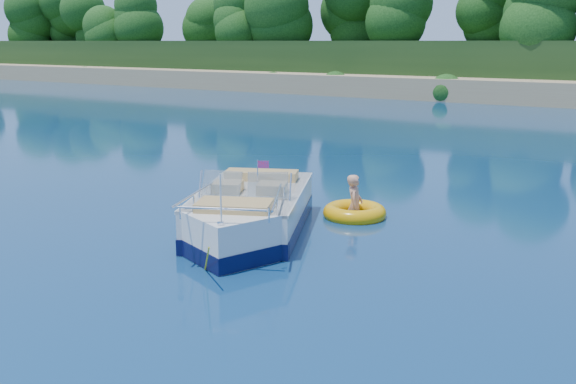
{
  "coord_description": "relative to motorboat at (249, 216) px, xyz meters",
  "views": [
    {
      "loc": [
        8.97,
        -7.8,
        3.96
      ],
      "look_at": [
        1.88,
        3.35,
        0.85
      ],
      "focal_mm": 40.0,
      "sensor_mm": 36.0,
      "label": 1
    }
  ],
  "objects": [
    {
      "name": "boy",
      "position": [
        1.21,
        2.52,
        -0.39
      ],
      "size": [
        0.65,
        0.9,
        1.61
      ],
      "primitive_type": "imported",
      "rotation": [
        0.0,
        -0.17,
        1.96
      ],
      "color": "tan",
      "rests_on": "ground"
    },
    {
      "name": "motorboat",
      "position": [
        0.0,
        0.0,
        0.0
      ],
      "size": [
        3.66,
        5.59,
        2.0
      ],
      "rotation": [
        0.0,
        0.0,
        0.42
      ],
      "color": "silver",
      "rests_on": "ground"
    },
    {
      "name": "treeline",
      "position": [
        -1.3,
        38.34,
        5.16
      ],
      "size": [
        150.0,
        7.12,
        8.19
      ],
      "color": "black",
      "rests_on": "ground"
    },
    {
      "name": "tow_tube",
      "position": [
        1.25,
        2.43,
        -0.29
      ],
      "size": [
        1.71,
        1.71,
        0.39
      ],
      "rotation": [
        0.0,
        0.0,
        0.19
      ],
      "color": "#EAA008",
      "rests_on": "ground"
    },
    {
      "name": "ground",
      "position": [
        -1.34,
        -2.67,
        -0.39
      ],
      "size": [
        160.0,
        160.0,
        0.0
      ],
      "primitive_type": "plane",
      "color": "#0B284D",
      "rests_on": "ground"
    }
  ]
}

